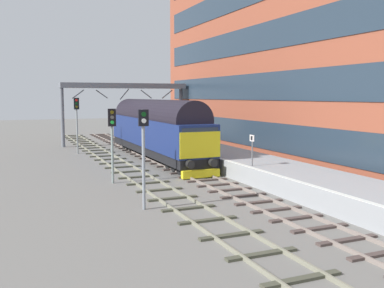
{
  "coord_description": "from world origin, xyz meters",
  "views": [
    {
      "loc": [
        -10.47,
        -26.08,
        4.95
      ],
      "look_at": [
        0.2,
        -0.83,
        1.89
      ],
      "focal_mm": 40.28,
      "sensor_mm": 36.0,
      "label": 1
    }
  ],
  "objects_px": {
    "waiting_passenger": "(198,132)",
    "platform_number_sign": "(252,145)",
    "signal_post_mid": "(112,135)",
    "diesel_locomotive": "(155,128)",
    "signal_post_near": "(144,148)",
    "signal_post_far": "(77,118)"
  },
  "relations": [
    {
      "from": "waiting_passenger",
      "to": "platform_number_sign",
      "type": "bearing_deg",
      "value": -175.67
    },
    {
      "from": "signal_post_mid",
      "to": "platform_number_sign",
      "type": "height_order",
      "value": "signal_post_mid"
    },
    {
      "from": "diesel_locomotive",
      "to": "waiting_passenger",
      "type": "height_order",
      "value": "diesel_locomotive"
    },
    {
      "from": "diesel_locomotive",
      "to": "platform_number_sign",
      "type": "xyz_separation_m",
      "value": [
        2.07,
        -11.26,
        -0.29
      ]
    },
    {
      "from": "diesel_locomotive",
      "to": "signal_post_near",
      "type": "distance_m",
      "value": 15.33
    },
    {
      "from": "signal_post_near",
      "to": "signal_post_far",
      "type": "relative_size",
      "value": 0.91
    },
    {
      "from": "signal_post_far",
      "to": "diesel_locomotive",
      "type": "bearing_deg",
      "value": -46.88
    },
    {
      "from": "signal_post_far",
      "to": "waiting_passenger",
      "type": "xyz_separation_m",
      "value": [
        9.05,
        -5.27,
        -1.08
      ]
    },
    {
      "from": "signal_post_mid",
      "to": "diesel_locomotive",
      "type": "bearing_deg",
      "value": 57.56
    },
    {
      "from": "diesel_locomotive",
      "to": "signal_post_mid",
      "type": "height_order",
      "value": "diesel_locomotive"
    },
    {
      "from": "diesel_locomotive",
      "to": "signal_post_near",
      "type": "relative_size",
      "value": 4.07
    },
    {
      "from": "signal_post_near",
      "to": "signal_post_mid",
      "type": "bearing_deg",
      "value": 90.0
    },
    {
      "from": "signal_post_near",
      "to": "signal_post_mid",
      "type": "xyz_separation_m",
      "value": [
        0.0,
        6.19,
        0.01
      ]
    },
    {
      "from": "diesel_locomotive",
      "to": "signal_post_far",
      "type": "relative_size",
      "value": 3.71
    },
    {
      "from": "diesel_locomotive",
      "to": "signal_post_near",
      "type": "xyz_separation_m",
      "value": [
        -5.23,
        -14.41,
        0.25
      ]
    },
    {
      "from": "signal_post_far",
      "to": "platform_number_sign",
      "type": "xyz_separation_m",
      "value": [
        7.3,
        -16.84,
        -0.88
      ]
    },
    {
      "from": "signal_post_far",
      "to": "platform_number_sign",
      "type": "bearing_deg",
      "value": -66.56
    },
    {
      "from": "signal_post_near",
      "to": "signal_post_far",
      "type": "distance_m",
      "value": 20.0
    },
    {
      "from": "platform_number_sign",
      "to": "signal_post_mid",
      "type": "bearing_deg",
      "value": 157.41
    },
    {
      "from": "diesel_locomotive",
      "to": "signal_post_mid",
      "type": "bearing_deg",
      "value": -122.44
    },
    {
      "from": "signal_post_mid",
      "to": "signal_post_far",
      "type": "bearing_deg",
      "value": 90.0
    },
    {
      "from": "signal_post_near",
      "to": "platform_number_sign",
      "type": "height_order",
      "value": "signal_post_near"
    }
  ]
}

